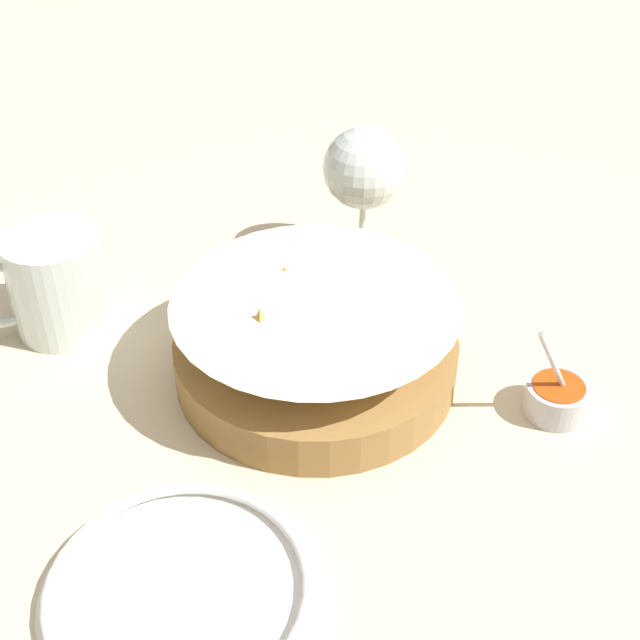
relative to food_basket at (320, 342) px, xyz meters
The scene contains 6 objects.
ground_plane 0.04m from the food_basket, 76.22° to the right, with size 4.00×4.00×0.00m, color beige.
food_basket is the anchor object (origin of this frame).
sauce_cup 0.22m from the food_basket, 138.08° to the left, with size 0.06×0.06×0.10m.
wine_glass 0.21m from the food_basket, 130.87° to the right, with size 0.09×0.09×0.15m.
beer_mug 0.26m from the food_basket, 43.19° to the right, with size 0.13×0.09×0.10m.
side_plate 0.27m from the food_basket, 39.91° to the left, with size 0.20×0.20×0.01m.
Camera 1 is at (0.29, 0.57, 0.55)m, focal length 50.00 mm.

